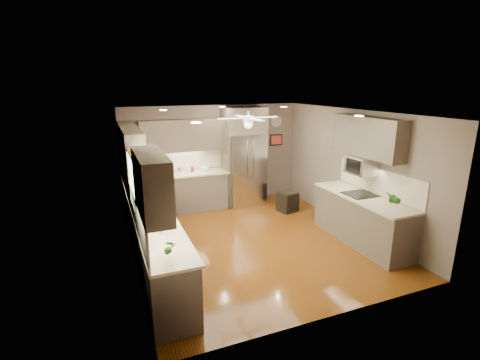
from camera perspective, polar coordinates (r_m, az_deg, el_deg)
floor at (r=6.97m, az=2.23°, el=-9.94°), size 5.00×5.00×0.00m
ceiling at (r=6.32m, az=2.47°, el=11.00°), size 5.00×5.00×0.00m
wall_back at (r=8.81m, az=-4.33°, el=4.03°), size 4.50×0.00×4.50m
wall_front at (r=4.50m, az=15.60°, el=-7.89°), size 4.50×0.00×4.50m
wall_left at (r=6.01m, az=-17.65°, el=-2.12°), size 0.00×5.00×5.00m
wall_right at (r=7.71m, az=17.80°, el=1.67°), size 0.00×5.00×5.00m
canister_a at (r=8.35m, az=-11.48°, el=1.50°), size 0.11×0.11×0.16m
canister_b at (r=8.40m, az=-9.87°, el=1.60°), size 0.10×0.10×0.14m
canister_c at (r=8.43m, az=-8.42°, el=1.85°), size 0.13×0.13×0.17m
canister_d at (r=8.47m, az=-7.86°, el=1.73°), size 0.10×0.10×0.12m
soap_bottle at (r=5.86m, az=-15.59°, el=-4.64°), size 0.10×0.11×0.18m
potted_plant_left at (r=4.36m, az=-11.33°, el=-10.75°), size 0.18×0.16×0.29m
potted_plant_right at (r=6.48m, az=23.72°, el=-2.74°), size 0.20×0.16×0.34m
bowl at (r=8.47m, az=-5.79°, el=1.56°), size 0.28×0.28×0.05m
left_run at (r=6.43m, az=-14.56°, el=-7.99°), size 0.65×4.70×1.45m
back_run at (r=8.54m, az=-8.26°, el=-1.77°), size 1.85×0.65×1.45m
uppers at (r=6.80m, az=-5.80°, el=5.93°), size 4.50×4.70×0.95m
window at (r=5.45m, az=-17.15°, el=-0.57°), size 0.05×1.12×0.92m
sink at (r=5.68m, az=-13.73°, el=-6.52°), size 0.50×0.70×0.32m
refrigerator at (r=8.74m, az=0.74°, el=3.57°), size 1.06×0.75×2.45m
right_run at (r=7.15m, az=19.35°, el=-5.96°), size 0.70×2.20×1.45m
microwave at (r=7.11m, az=19.34°, el=2.32°), size 0.43×0.55×0.34m
ceiling_fan at (r=6.61m, az=1.37°, el=9.75°), size 1.18×1.18×0.32m
recessed_lights at (r=6.67m, az=0.71°, el=11.20°), size 2.84×3.14×0.01m
wall_clock at (r=9.35m, az=6.02°, el=9.61°), size 0.30×0.03×0.30m
framed_print at (r=9.41m, az=5.95°, el=6.58°), size 0.36×0.03×0.30m
stool at (r=8.53m, az=7.80°, el=-3.51°), size 0.48×0.48×0.48m
paper_towel at (r=5.09m, az=-13.04°, el=-7.00°), size 0.11×0.11×0.27m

